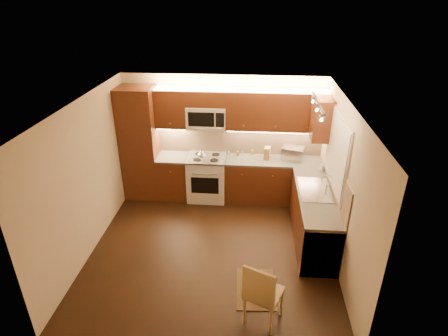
# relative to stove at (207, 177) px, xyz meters

# --- Properties ---
(floor) EXTENTS (4.00, 4.00, 0.01)m
(floor) POSITION_rel_stove_xyz_m (0.30, -1.68, -0.46)
(floor) COLOR black
(floor) RESTS_ON ground
(ceiling) EXTENTS (4.00, 4.00, 0.01)m
(ceiling) POSITION_rel_stove_xyz_m (0.30, -1.68, 2.04)
(ceiling) COLOR beige
(ceiling) RESTS_ON ground
(wall_back) EXTENTS (4.00, 0.01, 2.50)m
(wall_back) POSITION_rel_stove_xyz_m (0.30, 0.32, 0.79)
(wall_back) COLOR tan
(wall_back) RESTS_ON ground
(wall_front) EXTENTS (4.00, 0.01, 2.50)m
(wall_front) POSITION_rel_stove_xyz_m (0.30, -3.67, 0.79)
(wall_front) COLOR tan
(wall_front) RESTS_ON ground
(wall_left) EXTENTS (0.01, 4.00, 2.50)m
(wall_left) POSITION_rel_stove_xyz_m (-1.70, -1.68, 0.79)
(wall_left) COLOR tan
(wall_left) RESTS_ON ground
(wall_right) EXTENTS (0.01, 4.00, 2.50)m
(wall_right) POSITION_rel_stove_xyz_m (2.30, -1.68, 0.79)
(wall_right) COLOR tan
(wall_right) RESTS_ON ground
(pantry) EXTENTS (0.70, 0.60, 2.30)m
(pantry) POSITION_rel_stove_xyz_m (-1.35, 0.02, 0.69)
(pantry) COLOR #421A0E
(pantry) RESTS_ON floor
(base_cab_back_left) EXTENTS (0.62, 0.60, 0.86)m
(base_cab_back_left) POSITION_rel_stove_xyz_m (-0.69, 0.02, -0.03)
(base_cab_back_left) COLOR #421A0E
(base_cab_back_left) RESTS_ON floor
(counter_back_left) EXTENTS (0.62, 0.60, 0.04)m
(counter_back_left) POSITION_rel_stove_xyz_m (-0.69, 0.02, 0.42)
(counter_back_left) COLOR #3C3A36
(counter_back_left) RESTS_ON base_cab_back_left
(base_cab_back_right) EXTENTS (1.92, 0.60, 0.86)m
(base_cab_back_right) POSITION_rel_stove_xyz_m (1.34, 0.02, -0.03)
(base_cab_back_right) COLOR #421A0E
(base_cab_back_right) RESTS_ON floor
(counter_back_right) EXTENTS (1.92, 0.60, 0.04)m
(counter_back_right) POSITION_rel_stove_xyz_m (1.34, 0.02, 0.42)
(counter_back_right) COLOR #3C3A36
(counter_back_right) RESTS_ON base_cab_back_right
(base_cab_right) EXTENTS (0.60, 2.00, 0.86)m
(base_cab_right) POSITION_rel_stove_xyz_m (2.00, -1.28, -0.03)
(base_cab_right) COLOR #421A0E
(base_cab_right) RESTS_ON floor
(counter_right) EXTENTS (0.60, 2.00, 0.04)m
(counter_right) POSITION_rel_stove_xyz_m (2.00, -1.28, 0.42)
(counter_right) COLOR #3C3A36
(counter_right) RESTS_ON base_cab_right
(dishwasher) EXTENTS (0.58, 0.60, 0.84)m
(dishwasher) POSITION_rel_stove_xyz_m (2.00, -1.98, -0.03)
(dishwasher) COLOR silver
(dishwasher) RESTS_ON floor
(backsplash_back) EXTENTS (3.30, 0.02, 0.60)m
(backsplash_back) POSITION_rel_stove_xyz_m (0.65, 0.31, 0.74)
(backsplash_back) COLOR tan
(backsplash_back) RESTS_ON wall_back
(backsplash_right) EXTENTS (0.02, 2.00, 0.60)m
(backsplash_right) POSITION_rel_stove_xyz_m (2.29, -1.28, 0.74)
(backsplash_right) COLOR tan
(backsplash_right) RESTS_ON wall_right
(upper_cab_back_left) EXTENTS (0.62, 0.35, 0.75)m
(upper_cab_back_left) POSITION_rel_stove_xyz_m (-0.69, 0.15, 1.42)
(upper_cab_back_left) COLOR #421A0E
(upper_cab_back_left) RESTS_ON wall_back
(upper_cab_back_right) EXTENTS (1.92, 0.35, 0.75)m
(upper_cab_back_right) POSITION_rel_stove_xyz_m (1.34, 0.15, 1.42)
(upper_cab_back_right) COLOR #421A0E
(upper_cab_back_right) RESTS_ON wall_back
(upper_cab_bridge) EXTENTS (0.76, 0.35, 0.31)m
(upper_cab_bridge) POSITION_rel_stove_xyz_m (0.00, 0.15, 1.63)
(upper_cab_bridge) COLOR #421A0E
(upper_cab_bridge) RESTS_ON wall_back
(upper_cab_right_corner) EXTENTS (0.35, 0.50, 0.75)m
(upper_cab_right_corner) POSITION_rel_stove_xyz_m (2.12, -0.28, 1.42)
(upper_cab_right_corner) COLOR #421A0E
(upper_cab_right_corner) RESTS_ON wall_right
(stove) EXTENTS (0.76, 0.65, 0.92)m
(stove) POSITION_rel_stove_xyz_m (0.00, 0.00, 0.00)
(stove) COLOR silver
(stove) RESTS_ON floor
(microwave) EXTENTS (0.76, 0.38, 0.44)m
(microwave) POSITION_rel_stove_xyz_m (0.00, 0.14, 1.26)
(microwave) COLOR silver
(microwave) RESTS_ON wall_back
(window_frame) EXTENTS (0.03, 1.44, 1.24)m
(window_frame) POSITION_rel_stove_xyz_m (2.29, -1.12, 1.14)
(window_frame) COLOR silver
(window_frame) RESTS_ON wall_right
(window_blinds) EXTENTS (0.02, 1.36, 1.16)m
(window_blinds) POSITION_rel_stove_xyz_m (2.27, -1.12, 1.14)
(window_blinds) COLOR silver
(window_blinds) RESTS_ON wall_right
(sink) EXTENTS (0.52, 0.86, 0.15)m
(sink) POSITION_rel_stove_xyz_m (2.00, -1.12, 0.52)
(sink) COLOR silver
(sink) RESTS_ON counter_right
(faucet) EXTENTS (0.20, 0.04, 0.30)m
(faucet) POSITION_rel_stove_xyz_m (2.18, -1.12, 0.59)
(faucet) COLOR silver
(faucet) RESTS_ON counter_right
(track_light_bar) EXTENTS (0.04, 1.20, 0.03)m
(track_light_bar) POSITION_rel_stove_xyz_m (1.85, -1.27, 2.00)
(track_light_bar) COLOR silver
(track_light_bar) RESTS_ON ceiling
(kettle) EXTENTS (0.23, 0.23, 0.22)m
(kettle) POSITION_rel_stove_xyz_m (-0.08, -0.12, 0.57)
(kettle) COLOR silver
(kettle) RESTS_ON stove
(toaster_oven) EXTENTS (0.48, 0.40, 0.25)m
(toaster_oven) POSITION_rel_stove_xyz_m (1.72, 0.12, 0.56)
(toaster_oven) COLOR silver
(toaster_oven) RESTS_ON counter_back_right
(knife_block) EXTENTS (0.14, 0.19, 0.24)m
(knife_block) POSITION_rel_stove_xyz_m (1.21, 0.08, 0.56)
(knife_block) COLOR olive
(knife_block) RESTS_ON counter_back_right
(spice_jar_a) EXTENTS (0.04, 0.04, 0.10)m
(spice_jar_a) POSITION_rel_stove_xyz_m (0.44, 0.23, 0.49)
(spice_jar_a) COLOR silver
(spice_jar_a) RESTS_ON counter_back_right
(spice_jar_b) EXTENTS (0.06, 0.06, 0.10)m
(spice_jar_b) POSITION_rel_stove_xyz_m (0.62, 0.16, 0.49)
(spice_jar_b) COLOR olive
(spice_jar_b) RESTS_ON counter_back_right
(spice_jar_c) EXTENTS (0.05, 0.05, 0.10)m
(spice_jar_c) POSITION_rel_stove_xyz_m (0.71, 0.24, 0.49)
(spice_jar_c) COLOR silver
(spice_jar_c) RESTS_ON counter_back_right
(spice_jar_d) EXTENTS (0.06, 0.06, 0.10)m
(spice_jar_d) POSITION_rel_stove_xyz_m (0.91, 0.26, 0.49)
(spice_jar_d) COLOR olive
(spice_jar_d) RESTS_ON counter_back_right
(soap_bottle) EXTENTS (0.10, 0.10, 0.17)m
(soap_bottle) POSITION_rel_stove_xyz_m (2.24, -0.34, 0.52)
(soap_bottle) COLOR silver
(soap_bottle) RESTS_ON counter_right
(rug) EXTENTS (0.59, 0.86, 0.01)m
(rug) POSITION_rel_stove_xyz_m (1.04, -2.58, -0.45)
(rug) COLOR black
(rug) RESTS_ON floor
(dining_chair) EXTENTS (0.57, 0.57, 0.97)m
(dining_chair) POSITION_rel_stove_xyz_m (1.14, -3.10, 0.02)
(dining_chair) COLOR olive
(dining_chair) RESTS_ON floor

